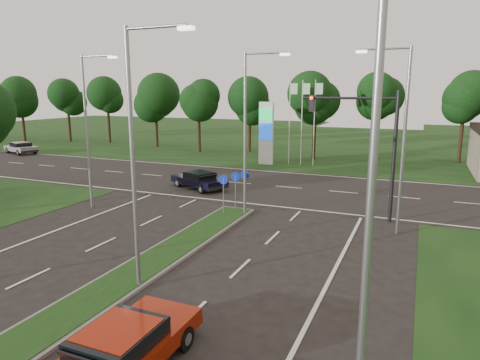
% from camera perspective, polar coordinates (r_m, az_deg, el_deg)
% --- Properties ---
extents(verge_far, '(160.00, 50.00, 0.02)m').
position_cam_1_polar(verge_far, '(61.91, 13.88, 4.93)').
color(verge_far, black).
rests_on(verge_far, ground).
extents(cross_road, '(160.00, 12.00, 0.02)m').
position_cam_1_polar(cross_road, '(32.06, 4.77, -0.84)').
color(cross_road, black).
rests_on(cross_road, ground).
extents(median_kerb, '(2.00, 26.00, 0.12)m').
position_cam_1_polar(median_kerb, '(15.41, -20.34, -15.61)').
color(median_kerb, slate).
rests_on(median_kerb, ground).
extents(streetlight_median_near, '(2.53, 0.22, 9.00)m').
position_cam_1_polar(streetlight_median_near, '(14.77, -13.57, 4.13)').
color(streetlight_median_near, gray).
rests_on(streetlight_median_near, ground).
extents(streetlight_median_far, '(2.53, 0.22, 9.00)m').
position_cam_1_polar(streetlight_median_far, '(23.52, 1.13, 7.16)').
color(streetlight_median_far, gray).
rests_on(streetlight_median_far, ground).
extents(streetlight_left_far, '(2.53, 0.22, 9.00)m').
position_cam_1_polar(streetlight_left_far, '(26.82, -19.50, 7.06)').
color(streetlight_left_far, gray).
rests_on(streetlight_left_far, ground).
extents(streetlight_right_far, '(2.53, 0.22, 9.00)m').
position_cam_1_polar(streetlight_right_far, '(21.85, 20.58, 6.07)').
color(streetlight_right_far, gray).
rests_on(streetlight_right_far, ground).
extents(streetlight_right_near, '(2.53, 0.22, 9.00)m').
position_cam_1_polar(streetlight_right_near, '(8.02, 15.61, -2.16)').
color(streetlight_right_near, gray).
rests_on(streetlight_right_near, ground).
extents(traffic_signal, '(5.10, 0.42, 7.00)m').
position_cam_1_polar(traffic_signal, '(23.99, 16.89, 5.73)').
color(traffic_signal, black).
rests_on(traffic_signal, ground).
extents(median_signs, '(1.16, 1.76, 2.38)m').
position_cam_1_polar(median_signs, '(24.76, -0.71, -0.49)').
color(median_signs, gray).
rests_on(median_signs, ground).
extents(gas_pylon, '(5.80, 1.26, 8.00)m').
position_cam_1_polar(gas_pylon, '(41.26, 3.81, 6.47)').
color(gas_pylon, silver).
rests_on(gas_pylon, ground).
extents(treeline_far, '(6.00, 6.00, 9.90)m').
position_cam_1_polar(treeline_far, '(46.69, 11.33, 11.35)').
color(treeline_far, black).
rests_on(treeline_far, ground).
extents(red_sedan, '(2.02, 4.77, 1.31)m').
position_cam_1_polar(red_sedan, '(11.72, -15.59, -20.93)').
color(red_sedan, maroon).
rests_on(red_sedan, ground).
extents(navy_sedan, '(4.87, 3.55, 1.24)m').
position_cam_1_polar(navy_sedan, '(31.19, -5.49, 0.04)').
color(navy_sedan, black).
rests_on(navy_sedan, ground).
extents(far_car_a, '(4.95, 3.26, 1.32)m').
position_cam_1_polar(far_car_a, '(54.79, -27.18, 3.88)').
color(far_car_a, '#A2A2A2').
rests_on(far_car_a, ground).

